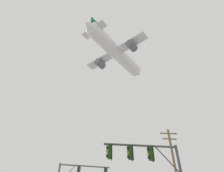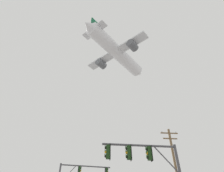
{
  "view_description": "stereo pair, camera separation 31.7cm",
  "coord_description": "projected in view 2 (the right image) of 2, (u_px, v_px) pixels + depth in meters",
  "views": [
    {
      "loc": [
        -0.95,
        -4.01,
        1.11
      ],
      "look_at": [
        1.2,
        15.19,
        15.41
      ],
      "focal_mm": 29.48,
      "sensor_mm": 36.0,
      "label": 1
    },
    {
      "loc": [
        -0.63,
        -4.04,
        1.11
      ],
      "look_at": [
        1.2,
        15.19,
        15.41
      ],
      "focal_mm": 29.48,
      "sensor_mm": 36.0,
      "label": 2
    }
  ],
  "objects": [
    {
      "name": "signal_pole_near",
      "position": [
        148.0,
        162.0,
        12.36
      ],
      "size": [
        5.34,
        0.53,
        5.61
      ],
      "color": "#4C4C51",
      "rests_on": "ground"
    },
    {
      "name": "utility_pole",
      "position": [
        177.0,
        172.0,
        20.42
      ],
      "size": [
        2.2,
        0.28,
        10.57
      ],
      "color": "brown",
      "rests_on": "ground"
    },
    {
      "name": "airplane",
      "position": [
        117.0,
        53.0,
        41.99
      ],
      "size": [
        16.29,
        16.45,
        5.62
      ],
      "color": "white"
    }
  ]
}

